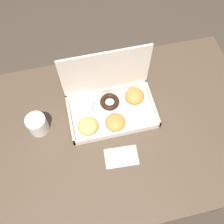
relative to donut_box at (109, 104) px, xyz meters
The scene contains 5 objects.
ground_plane 0.83m from the donut_box, 105.98° to the right, with size 8.00×8.00×0.00m, color #42382D.
dining_table 0.19m from the donut_box, 105.98° to the right, with size 1.30×0.79×0.77m.
donut_box is the anchor object (origin of this frame).
coffee_mug 0.31m from the donut_box, behind, with size 0.08×0.08×0.08m.
paper_napkin 0.23m from the donut_box, 90.28° to the right, with size 0.14×0.09×0.01m.
Camera 1 is at (-0.08, -0.43, 1.79)m, focal length 42.00 mm.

